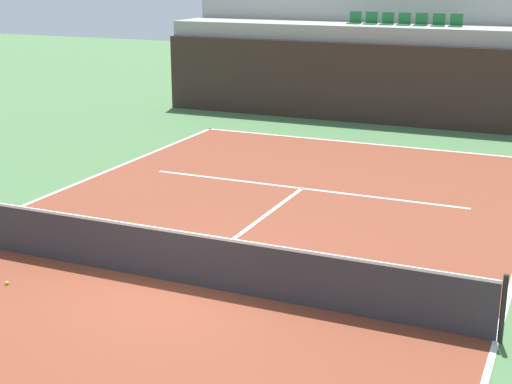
# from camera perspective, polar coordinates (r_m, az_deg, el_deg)

# --- Properties ---
(ground_plane) EXTENTS (80.00, 80.00, 0.00)m
(ground_plane) POSITION_cam_1_polar(r_m,az_deg,el_deg) (13.41, -6.14, -6.83)
(ground_plane) COLOR #477042
(court_surface) EXTENTS (11.00, 24.00, 0.01)m
(court_surface) POSITION_cam_1_polar(r_m,az_deg,el_deg) (13.41, -6.14, -6.81)
(court_surface) COLOR brown
(court_surface) RESTS_ON ground_plane
(baseline_far) EXTENTS (11.00, 0.10, 0.00)m
(baseline_far) POSITION_cam_1_polar(r_m,az_deg,el_deg) (24.01, 8.14, 3.68)
(baseline_far) COLOR white
(baseline_far) RESTS_ON court_surface
(sideline_right) EXTENTS (0.10, 24.00, 0.00)m
(sideline_right) POSITION_cam_1_polar(r_m,az_deg,el_deg) (11.89, 17.76, -10.72)
(sideline_right) COLOR white
(sideline_right) RESTS_ON court_surface
(service_line_far) EXTENTS (8.26, 0.10, 0.00)m
(service_line_far) POSITION_cam_1_polar(r_m,az_deg,el_deg) (18.88, 3.51, 0.27)
(service_line_far) COLOR white
(service_line_far) RESTS_ON court_surface
(centre_service_line) EXTENTS (0.10, 6.40, 0.00)m
(centre_service_line) POSITION_cam_1_polar(r_m,az_deg,el_deg) (16.06, -0.48, -2.67)
(centre_service_line) COLOR white
(centre_service_line) RESTS_ON court_surface
(back_wall) EXTENTS (17.46, 0.30, 2.80)m
(back_wall) POSITION_cam_1_polar(r_m,az_deg,el_deg) (26.89, 10.21, 7.98)
(back_wall) COLOR #33231E
(back_wall) RESTS_ON ground_plane
(stands_tier_lower) EXTENTS (17.46, 2.40, 3.36)m
(stands_tier_lower) POSITION_cam_1_polar(r_m,az_deg,el_deg) (28.15, 10.91, 8.90)
(stands_tier_lower) COLOR #9E9E99
(stands_tier_lower) RESTS_ON ground_plane
(stands_tier_upper) EXTENTS (17.46, 2.40, 4.43)m
(stands_tier_upper) POSITION_cam_1_polar(r_m,az_deg,el_deg) (30.42, 12.02, 10.41)
(stands_tier_upper) COLOR #9E9E99
(stands_tier_upper) RESTS_ON ground_plane
(seating_row_lower) EXTENTS (4.10, 0.44, 0.44)m
(seating_row_lower) POSITION_cam_1_polar(r_m,az_deg,el_deg) (28.07, 11.16, 12.57)
(seating_row_lower) COLOR #1E6633
(seating_row_lower) RESTS_ON stands_tier_lower
(tennis_net) EXTENTS (11.08, 0.08, 1.07)m
(tennis_net) POSITION_cam_1_polar(r_m,az_deg,el_deg) (13.22, -6.20, -4.81)
(tennis_net) COLOR black
(tennis_net) RESTS_ON court_surface
(tennis_ball_0) EXTENTS (0.07, 0.07, 0.07)m
(tennis_ball_0) POSITION_cam_1_polar(r_m,az_deg,el_deg) (13.91, -18.38, -6.56)
(tennis_ball_0) COLOR #CCE033
(tennis_ball_0) RESTS_ON court_surface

